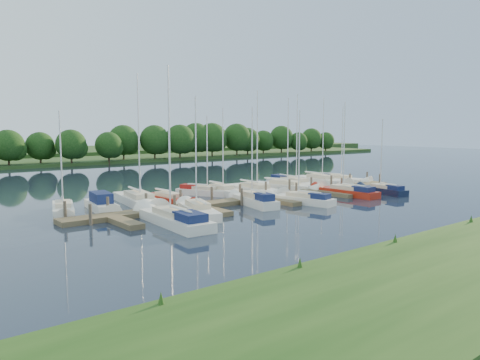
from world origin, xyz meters
TOP-DOWN VIEW (x-y plane):
  - ground at (0.00, 0.00)m, footprint 260.00×260.00m
  - dock at (0.00, 7.31)m, footprint 40.00×6.00m
  - mooring_pilings at (0.00, 8.43)m, footprint 38.24×2.84m
  - far_shore at (0.00, 75.00)m, footprint 180.00×30.00m
  - distant_hill at (0.00, 100.00)m, footprint 220.00×40.00m
  - treeline at (-0.54, 62.41)m, footprint 145.69×10.35m
  - sailboat_n_0 at (-17.99, 12.93)m, footprint 3.30×7.02m
  - motorboat at (-14.89, 12.17)m, footprint 2.50×6.32m
  - sailboat_n_2 at (-11.03, 12.75)m, footprint 3.53×10.02m
  - sailboat_n_3 at (-8.33, 11.91)m, footprint 2.19×7.47m
  - sailboat_n_4 at (-2.68, 14.24)m, footprint 4.26×6.61m
  - sailboat_n_5 at (-1.09, 13.26)m, footprint 1.92×7.50m
  - sailboat_n_6 at (2.35, 11.66)m, footprint 2.69×9.15m
  - sailboat_n_7 at (7.13, 11.93)m, footprint 4.25×8.64m
  - sailboat_n_8 at (10.07, 13.47)m, footprint 2.88×9.26m
  - sailboat_n_9 at (14.75, 13.31)m, footprint 2.53×9.02m
  - sailboat_n_10 at (17.89, 12.98)m, footprint 3.76×8.23m
  - sailboat_s_0 at (-13.03, 3.16)m, footprint 2.83×9.69m
  - sailboat_s_1 at (-9.62, 5.04)m, footprint 3.80×7.89m
  - sailboat_s_2 at (-2.76, 5.89)m, footprint 2.99×7.36m
  - sailboat_s_3 at (1.53, 3.88)m, footprint 2.85×7.23m
  - sailboat_s_4 at (9.03, 4.64)m, footprint 2.04×8.05m
  - sailboat_s_5 at (13.47, 3.14)m, footprint 2.53×6.66m

SIDE VIEW (x-z plane):
  - ground at x=0.00m, z-range 0.00..0.00m
  - dock at x=0.00m, z-range 0.00..0.40m
  - sailboat_n_0 at x=-17.99m, z-range -4.22..4.76m
  - sailboat_n_3 at x=-8.33m, z-range -4.50..5.04m
  - sailboat_n_7 at x=7.13m, z-range -5.21..5.76m
  - sailboat_n_6 at x=2.35m, z-range -5.50..6.05m
  - sailboat_n_5 at x=-1.09m, z-range -4.57..5.13m
  - sailboat_n_2 at x=-11.03m, z-range -6.01..6.56m
  - sailboat_n_9 at x=14.75m, z-range -5.47..6.03m
  - sailboat_s_1 at x=-9.62m, z-range -4.82..5.38m
  - far_shore at x=0.00m, z-range 0.00..0.60m
  - sailboat_n_10 at x=17.89m, z-range -4.85..5.46m
  - sailboat_n_4 at x=-2.68m, z-range -4.09..4.72m
  - sailboat_s_5 at x=13.47m, z-range -3.93..4.56m
  - sailboat_s_3 at x=1.53m, z-range -4.28..4.92m
  - sailboat_s_4 at x=9.03m, z-range -4.82..5.47m
  - sailboat_n_8 at x=10.07m, z-range -5.49..6.14m
  - sailboat_s_0 at x=-13.03m, z-range -5.78..6.44m
  - sailboat_s_2 at x=-2.76m, z-range -4.45..5.14m
  - motorboat at x=-14.89m, z-range -0.61..1.39m
  - mooring_pilings at x=0.00m, z-range -0.40..1.60m
  - distant_hill at x=0.00m, z-range 0.00..1.40m
  - treeline at x=-0.54m, z-range 0.02..8.31m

